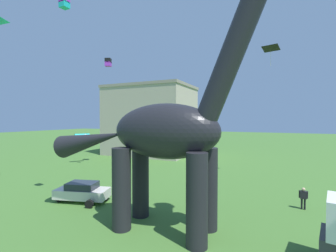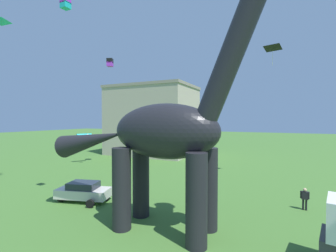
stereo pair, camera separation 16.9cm
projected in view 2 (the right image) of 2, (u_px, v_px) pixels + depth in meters
dinosaur_sculpture at (164, 131)px, 14.06m from camera, size 15.69×3.32×16.40m
parked_sedan_left at (83, 191)px, 19.05m from camera, size 4.52×2.84×1.55m
person_vendor_side at (305, 197)px, 17.15m from camera, size 0.60×0.27×1.62m
kite_mid_center at (85, 136)px, 35.16m from camera, size 2.22×2.12×0.63m
kite_near_high at (1, 21)px, 21.10m from camera, size 1.56×1.74×0.21m
kite_apex at (273, 48)px, 25.53m from camera, size 1.96×1.64×2.16m
kite_high_right at (110, 63)px, 32.52m from camera, size 0.98×0.98×1.08m
kite_far_right at (65, 3)px, 17.29m from camera, size 0.58×0.58×0.81m
background_building_block at (153, 120)px, 45.10m from camera, size 15.52×11.41×12.92m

